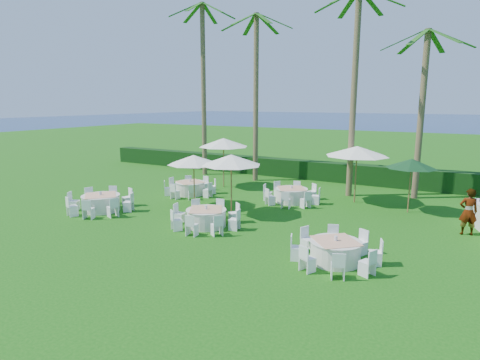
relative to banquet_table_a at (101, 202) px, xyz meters
The scene contains 18 objects.
ground 6.14m from the banquet_table_a, ahead, with size 120.00×120.00×0.00m, color #13550E.
hedge 13.85m from the banquet_table_a, 63.84° to the left, with size 34.00×1.00×1.20m, color black.
ocean 102.62m from the banquet_table_a, 86.59° to the left, with size 260.00×260.00×0.00m, color #082250.
banquet_table_a is the anchor object (origin of this frame).
banquet_table_b 5.67m from the banquet_table_a, ahead, with size 2.91×2.91×0.89m.
banquet_table_c 11.38m from the banquet_table_a, ahead, with size 2.80×2.80×0.87m.
banquet_table_d 5.08m from the banquet_table_a, 71.02° to the left, with size 2.84×2.84×0.87m.
banquet_table_e 9.30m from the banquet_table_a, 39.39° to the left, with size 2.90×2.90×0.89m.
umbrella_a 4.78m from the banquet_table_a, 38.57° to the left, with size 2.53×2.53×2.55m.
umbrella_b 6.53m from the banquet_table_a, 22.85° to the left, with size 2.69×2.69×2.76m.
umbrella_c 8.09m from the banquet_table_a, 73.43° to the left, with size 2.94×2.94×2.94m.
umbrella_d 12.68m from the banquet_table_a, 36.62° to the left, with size 3.14×3.14×2.88m.
umbrella_green 14.46m from the banquet_table_a, 28.09° to the left, with size 2.27×2.27×2.51m.
staff_person 15.67m from the banquet_table_a, 16.42° to the left, with size 0.67×0.44×1.83m, color gray.
palm_a 11.98m from the banquet_table_a, 96.37° to the left, with size 4.20×4.39×11.46m.
palm_b 11.82m from the banquet_table_a, 73.83° to the left, with size 4.27×4.36×10.35m.
palm_c 13.94m from the banquet_table_a, 43.18° to the left, with size 4.38×4.23×10.58m.
palm_d 16.63m from the banquet_table_a, 38.33° to the left, with size 4.33×4.31×8.61m.
Camera 1 is at (8.47, -13.20, 5.05)m, focal length 30.00 mm.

